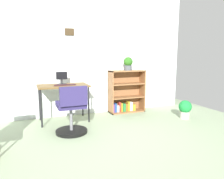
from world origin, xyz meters
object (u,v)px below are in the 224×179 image
Objects in this scene: keyboard at (65,85)px; office_chair at (72,113)px; bookshelf_low at (125,93)px; potted_plant_floor at (185,109)px; desk at (63,88)px; monitor at (62,79)px; potted_plant_on_shelf at (128,63)px.

keyboard is 0.77m from office_chair.
keyboard is 1.47m from bookshelf_low.
potted_plant_floor is (0.88, -0.96, -0.21)m from bookshelf_low.
bookshelf_low reaches higher than potted_plant_floor.
desk is 3.86× the size of monitor.
desk is 1.46m from bookshelf_low.
monitor is 1.49m from potted_plant_on_shelf.
bookshelf_low is 2.51× the size of potted_plant_floor.
keyboard is 1.51m from potted_plant_on_shelf.
office_chair is (0.01, -0.85, -0.47)m from monitor.
keyboard is at bearing -75.81° from desk.
monitor is (-0.01, 0.09, 0.17)m from desk.
potted_plant_on_shelf is at bearing 133.26° from potted_plant_floor.
monitor is at bearing 90.60° from office_chair.
potted_plant_on_shelf is (1.47, 0.08, 0.28)m from monitor.
office_chair reaches higher than keyboard.
bookshelf_low is (1.41, 0.31, -0.31)m from keyboard.
bookshelf_low reaches higher than keyboard.
potted_plant_on_shelf reaches higher than monitor.
potted_plant_on_shelf is (1.46, 0.17, 0.45)m from desk.
monitor is 0.30× the size of office_chair.
potted_plant_on_shelf reaches higher than bookshelf_low.
keyboard is 1.34× the size of potted_plant_on_shelf.
desk is at bearing -173.43° from potted_plant_on_shelf.
office_chair is at bearing -91.53° from keyboard.
bookshelf_low reaches higher than office_chair.
desk is 2.52× the size of potted_plant_floor.
potted_plant_on_shelf reaches higher than office_chair.
monitor is at bearing -174.61° from bookshelf_low.
desk is at bearing 162.30° from potted_plant_floor.
desk is 3.23× the size of potted_plant_on_shelf.
office_chair is (0.00, -0.76, -0.30)m from desk.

